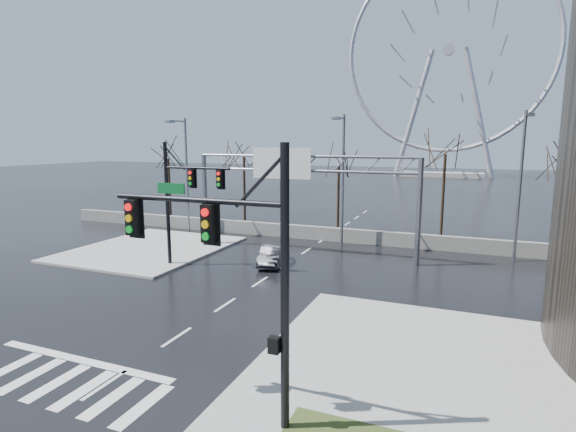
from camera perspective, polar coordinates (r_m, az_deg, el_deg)
The scene contains 17 objects.
ground at distance 19.83m, azimuth -13.92°, elevation -14.69°, with size 260.00×260.00×0.00m, color black.
sidewalk_right_ext at distance 18.37m, azimuth 17.90°, elevation -16.65°, with size 12.00×10.00×0.15m, color gray.
sidewalk_far at distance 35.27m, azimuth -17.07°, elevation -3.98°, with size 10.00×12.00×0.15m, color gray.
barrier_wall at distance 36.96m, azimuth 4.45°, elevation -2.23°, with size 52.00×0.50×1.10m, color slate.
signal_mast_near at distance 12.35m, azimuth -6.33°, elevation -5.36°, with size 5.52×0.41×8.00m.
signal_mast_far at distance 29.01m, azimuth -13.38°, elevation 2.89°, with size 4.72×0.41×8.00m.
sign_gantry at distance 31.68m, azimuth 1.14°, elevation 4.32°, with size 16.36×0.40×7.60m.
streetlight_left at distance 39.94m, azimuth -13.03°, elevation 6.16°, with size 0.50×2.55×10.00m.
streetlight_mid at distance 33.94m, azimuth 6.86°, elevation 5.79°, with size 0.50×2.55×10.00m.
streetlight_right at distance 32.92m, azimuth 27.52°, elevation 4.68°, with size 0.50×2.55×10.00m.
tree_far_left at distance 48.20m, azimuth -14.92°, elevation 6.23°, with size 3.50×3.50×7.00m.
tree_left at distance 42.95m, azimuth -5.62°, elevation 6.69°, with size 3.75×3.75×7.50m.
tree_center at distance 40.61m, azimuth 6.46°, elevation 5.38°, with size 3.25×3.25×6.50m.
tree_right at distance 38.13m, azimuth 19.29°, elevation 6.22°, with size 3.90×3.90×7.80m.
tree_far_right at distance 39.12m, azimuth 31.06°, elevation 4.29°, with size 3.40×3.40×6.80m.
ferris_wheel at distance 111.18m, azimuth 19.68°, elevation 18.30°, with size 45.00×6.00×50.91m.
car at distance 29.62m, azimuth -2.13°, elevation -4.99°, with size 1.34×3.84×1.27m, color black.
Camera 1 is at (10.84, -14.54, 8.02)m, focal length 28.00 mm.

